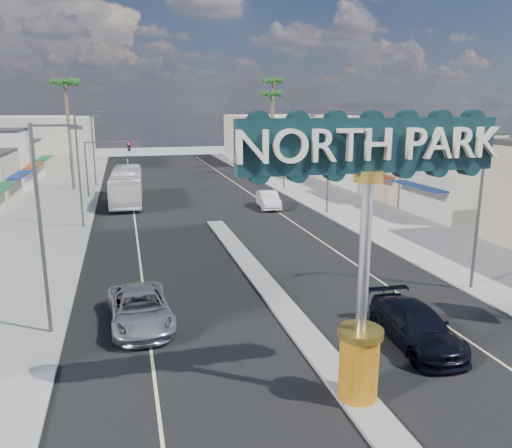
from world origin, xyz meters
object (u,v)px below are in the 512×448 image
traffic_signal_right (269,154)px  traffic_signal_left (104,158)px  streetlight_r_near (477,197)px  streetlight_r_far (261,142)px  suv_left (140,308)px  palm_left_far (65,89)px  palm_right_mid (272,99)px  streetlight_l_far (95,145)px  palm_right_far (273,87)px  streetlight_r_mid (327,158)px  streetlight_l_mid (81,165)px  streetlight_l_near (44,220)px  city_bus (127,186)px  car_parked_right (268,200)px  suv_right (416,326)px  gateway_sign (366,230)px

traffic_signal_right → traffic_signal_left: bearing=180.0°
traffic_signal_left → streetlight_r_near: (19.62, -33.99, 0.79)m
streetlight_r_far → suv_left: 45.64m
streetlight_r_near → suv_left: streetlight_r_near is taller
palm_left_far → palm_right_mid: palm_left_far is taller
streetlight_l_far → palm_left_far: (-2.57, -2.00, 6.43)m
streetlight_r_far → palm_right_far: 13.21m
streetlight_r_mid → palm_right_far: 33.14m
traffic_signal_right → palm_right_mid: palm_right_mid is taller
streetlight_l_mid → suv_left: streetlight_l_mid is taller
palm_left_far → streetlight_l_far: bearing=37.9°
streetlight_l_near → city_bus: (3.43, 30.32, -3.34)m
streetlight_l_mid → streetlight_r_near: same height
suv_left → traffic_signal_left: bearing=90.5°
traffic_signal_left → palm_right_far: (24.18, 18.01, 8.11)m
traffic_signal_left → streetlight_l_mid: 14.07m
traffic_signal_left → streetlight_r_mid: bearing=-35.5°
streetlight_r_mid → car_parked_right: bearing=137.3°
streetlight_r_near → palm_right_far: 52.71m
city_bus → streetlight_l_far: bearing=108.7°
streetlight_l_near → suv_right: bearing=-18.3°
traffic_signal_right → streetlight_r_mid: streetlight_r_mid is taller
palm_right_mid → suv_right: 52.52m
suv_right → city_bus: city_bus is taller
traffic_signal_left → palm_right_mid: palm_right_mid is taller
streetlight_r_near → streetlight_r_far: 42.00m
streetlight_l_near → car_parked_right: 29.44m
streetlight_r_mid → streetlight_r_far: 22.00m
streetlight_r_far → traffic_signal_right: bearing=-98.9°
car_parked_right → suv_left: bearing=-112.7°
gateway_sign → city_bus: 39.20m
streetlight_l_far → streetlight_r_near: bearing=-63.6°
streetlight_r_mid → car_parked_right: (-4.26, 3.94, -4.25)m
streetlight_l_far → traffic_signal_right: bearing=-22.2°
streetlight_l_mid → suv_left: 20.82m
traffic_signal_right → suv_left: size_ratio=1.05×
streetlight_l_near → car_parked_right: bearing=55.3°
streetlight_l_near → suv_left: 5.61m
streetlight_l_far → city_bus: streetlight_l_far is taller
palm_left_far → city_bus: (6.00, -9.68, -9.77)m
streetlight_l_far → car_parked_right: (16.60, -18.06, -4.25)m
palm_left_far → car_parked_right: 27.20m
streetlight_l_near → streetlight_l_far: (0.00, 42.00, 0.00)m
palm_left_far → car_parked_right: bearing=-40.0°
streetlight_l_near → streetlight_r_far: same height
palm_right_mid → palm_right_far: palm_right_far is taller
streetlight_l_near → streetlight_l_far: 42.00m
streetlight_l_mid → streetlight_r_mid: size_ratio=1.00×
traffic_signal_left → streetlight_l_far: bearing=98.9°
traffic_signal_left → streetlight_l_mid: (-1.25, -13.99, 0.79)m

